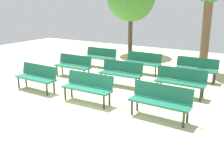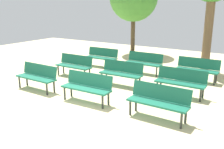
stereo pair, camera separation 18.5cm
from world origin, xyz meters
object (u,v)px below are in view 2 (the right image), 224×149
bench_r0_c0 (37,75)px  bench_r2_c2 (197,68)px  bench_r1_c1 (121,72)px  bench_r2_c1 (144,61)px  bench_r1_c2 (181,80)px  bench_r0_c2 (159,100)px  bench_r1_c0 (75,64)px  bench_r2_c0 (102,56)px  bench_r0_c1 (87,86)px

bench_r0_c0 → bench_r2_c2: same height
bench_r1_c1 → bench_r2_c1: 1.99m
bench_r1_c2 → bench_r2_c1: (-2.22, 1.91, 0.00)m
bench_r2_c2 → bench_r0_c0: bearing=-137.3°
bench_r1_c1 → bench_r1_c2: bearing=0.6°
bench_r0_c2 → bench_r1_c2: 1.99m
bench_r0_c2 → bench_r1_c1: (-2.23, 1.91, 0.00)m
bench_r1_c0 → bench_r2_c2: (4.41, 2.05, 0.00)m
bench_r0_c2 → bench_r2_c0: 5.94m
bench_r0_c1 → bench_r2_c2: same height
bench_r0_c2 → bench_r1_c0: same height
bench_r1_c2 → bench_r2_c2: (0.02, 1.97, 0.00)m
bench_r0_c1 → bench_r2_c1: bearing=88.3°
bench_r0_c0 → bench_r0_c1: (2.16, 0.01, 0.00)m
bench_r1_c1 → bench_r2_c0: 3.00m
bench_r2_c1 → bench_r2_c2: 2.23m
bench_r2_c0 → bench_r2_c1: (2.20, 0.00, 0.00)m
bench_r1_c0 → bench_r0_c0: bearing=-89.7°
bench_r2_c2 → bench_r2_c1: bearing=-178.3°
bench_r0_c1 → bench_r1_c0: 2.93m
bench_r0_c0 → bench_r1_c0: bearing=91.8°
bench_r0_c0 → bench_r1_c2: (4.37, 2.06, 0.00)m
bench_r1_c2 → bench_r2_c1: bearing=138.5°
bench_r1_c2 → bench_r2_c0: 4.82m
bench_r1_c0 → bench_r1_c1: (2.22, 0.00, 0.00)m
bench_r0_c1 → bench_r0_c2: same height
bench_r0_c2 → bench_r1_c1: 2.94m
bench_r1_c0 → bench_r2_c0: (-0.03, 1.99, 0.00)m
bench_r0_c2 → bench_r1_c0: 4.84m
bench_r1_c0 → bench_r1_c2: (4.39, 0.08, 0.00)m
bench_r0_c1 → bench_r1_c0: same height
bench_r1_c1 → bench_r1_c2: (2.17, 0.08, 0.00)m
bench_r1_c1 → bench_r2_c0: bearing=137.1°
bench_r0_c2 → bench_r1_c2: bearing=92.9°
bench_r0_c0 → bench_r1_c2: bearing=26.4°
bench_r1_c2 → bench_r0_c1: bearing=-138.1°
bench_r1_c2 → bench_r2_c2: bearing=88.7°
bench_r0_c1 → bench_r1_c0: (-2.18, 1.96, 0.00)m
bench_r2_c0 → bench_r2_c2: 4.44m
bench_r1_c0 → bench_r2_c1: same height
bench_r0_c0 → bench_r0_c1: same height
bench_r1_c1 → bench_r0_c1: bearing=-92.7°
bench_r0_c1 → bench_r2_c1: size_ratio=1.00×
bench_r0_c0 → bench_r1_c1: 2.96m
bench_r1_c2 → bench_r1_c0: bearing=-179.8°
bench_r0_c1 → bench_r2_c2: size_ratio=1.01×
bench_r0_c1 → bench_r1_c2: bearing=41.0°
bench_r2_c0 → bench_r2_c1: 2.20m
bench_r0_c1 → bench_r0_c2: 2.27m
bench_r1_c0 → bench_r2_c2: bearing=24.6°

